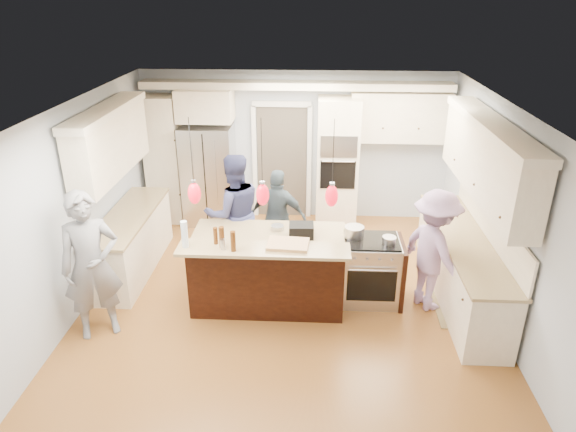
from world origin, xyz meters
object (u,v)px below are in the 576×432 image
(island_range, at_px, (372,270))
(person_bar_end, at_px, (91,266))
(refrigerator, at_px, (209,175))
(kitchen_island, at_px, (269,268))
(person_far_left, at_px, (234,213))

(island_range, bearing_deg, person_bar_end, -164.81)
(island_range, relative_size, person_bar_end, 0.48)
(island_range, bearing_deg, refrigerator, 137.41)
(refrigerator, relative_size, person_bar_end, 0.95)
(island_range, bearing_deg, kitchen_island, -176.90)
(island_range, height_order, person_bar_end, person_bar_end)
(refrigerator, bearing_deg, island_range, -42.59)
(kitchen_island, xyz_separation_m, person_bar_end, (-2.05, -0.86, 0.46))
(refrigerator, bearing_deg, person_bar_end, -102.33)
(kitchen_island, height_order, island_range, kitchen_island)
(refrigerator, relative_size, island_range, 1.96)
(person_bar_end, height_order, person_far_left, person_bar_end)
(refrigerator, height_order, person_far_left, person_far_left)
(kitchen_island, height_order, person_bar_end, person_bar_end)
(refrigerator, bearing_deg, kitchen_island, -63.10)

